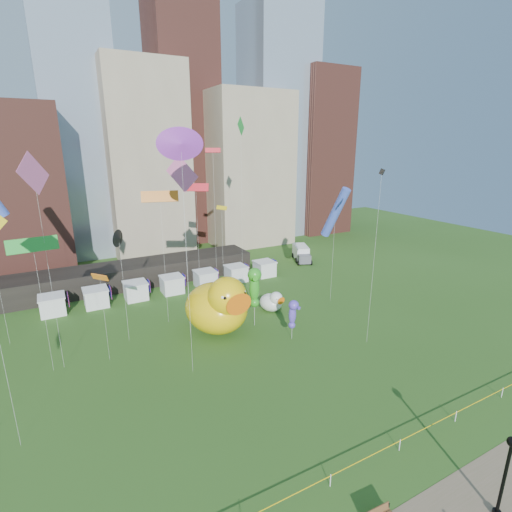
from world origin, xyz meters
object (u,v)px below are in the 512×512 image
lamppost (507,468)px  box_truck (301,253)px  big_duck (219,305)px  seahorse_purple (293,312)px  small_duck (272,302)px  seahorse_green (255,284)px

lamppost → box_truck: 49.90m
big_duck → seahorse_purple: size_ratio=2.09×
big_duck → small_duck: size_ratio=2.46×
seahorse_purple → seahorse_green: bearing=102.7°
seahorse_green → seahorse_purple: (1.96, -4.79, -1.89)m
small_duck → seahorse_purple: seahorse_purple is taller
small_duck → box_truck: 22.75m
small_duck → box_truck: size_ratio=0.60×
small_duck → lamppost: (-3.05, -29.85, 2.05)m
small_duck → box_truck: (15.89, 16.28, 0.05)m
small_duck → seahorse_purple: bearing=-116.0°
lamppost → box_truck: size_ratio=0.84×
big_duck → box_truck: bearing=30.8°
small_duck → seahorse_green: seahorse_green is taller
seahorse_green → lamppost: 27.38m
seahorse_green → lamppost: bearing=-64.1°
seahorse_green → box_truck: bearing=68.1°
box_truck → seahorse_green: bearing=-113.6°
lamppost → big_duck: bearing=100.1°
seahorse_purple → box_truck: 29.58m
seahorse_purple → box_truck: (17.73, 23.61, -1.87)m
seahorse_green → seahorse_purple: seahorse_green is taller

